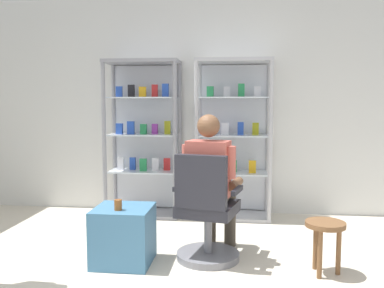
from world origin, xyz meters
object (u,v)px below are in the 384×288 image
object	(u,v)px
tea_glass	(118,205)
display_cabinet_left	(144,137)
storage_crate	(124,235)
wooden_stool	(325,233)
seated_shopkeeper	(212,178)
display_cabinet_right	(233,138)
office_chair	(206,217)

from	to	relation	value
tea_glass	display_cabinet_left	bearing A→B (deg)	95.58
storage_crate	wooden_stool	bearing A→B (deg)	-1.62
display_cabinet_left	seated_shopkeeper	bearing A→B (deg)	-55.22
storage_crate	tea_glass	world-z (taller)	tea_glass
seated_shopkeeper	tea_glass	size ratio (longest dim) A/B	14.49
display_cabinet_right	seated_shopkeeper	bearing A→B (deg)	-97.30
storage_crate	wooden_stool	distance (m)	1.69
seated_shopkeeper	wooden_stool	bearing A→B (deg)	-18.93
display_cabinet_left	display_cabinet_right	bearing A→B (deg)	0.09
display_cabinet_left	storage_crate	size ratio (longest dim) A/B	3.86
office_chair	wooden_stool	world-z (taller)	office_chair
display_cabinet_right	tea_glass	xyz separation A→B (m)	(-0.93, -1.71, -0.43)
display_cabinet_left	storage_crate	distance (m)	1.77
office_chair	seated_shopkeeper	bearing A→B (deg)	76.99
seated_shopkeeper	tea_glass	world-z (taller)	seated_shopkeeper
storage_crate	tea_glass	size ratio (longest dim) A/B	5.52
office_chair	wooden_stool	bearing A→B (deg)	-9.48
display_cabinet_left	seated_shopkeeper	world-z (taller)	display_cabinet_left
display_cabinet_left	tea_glass	bearing A→B (deg)	-84.42
display_cabinet_right	wooden_stool	size ratio (longest dim) A/B	4.38
storage_crate	wooden_stool	xyz separation A→B (m)	(1.69, -0.05, 0.10)
storage_crate	wooden_stool	size ratio (longest dim) A/B	1.13
display_cabinet_right	office_chair	distance (m)	1.62
display_cabinet_left	seated_shopkeeper	distance (m)	1.65
display_cabinet_right	seated_shopkeeper	world-z (taller)	display_cabinet_right
display_cabinet_left	display_cabinet_right	xyz separation A→B (m)	(1.10, 0.00, -0.00)
display_cabinet_left	office_chair	world-z (taller)	display_cabinet_left
display_cabinet_left	office_chair	size ratio (longest dim) A/B	1.98
office_chair	seated_shopkeeper	xyz separation A→B (m)	(0.04, 0.16, 0.32)
seated_shopkeeper	wooden_stool	size ratio (longest dim) A/B	2.97
tea_glass	wooden_stool	world-z (taller)	tea_glass
office_chair	display_cabinet_right	bearing A→B (deg)	82.08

